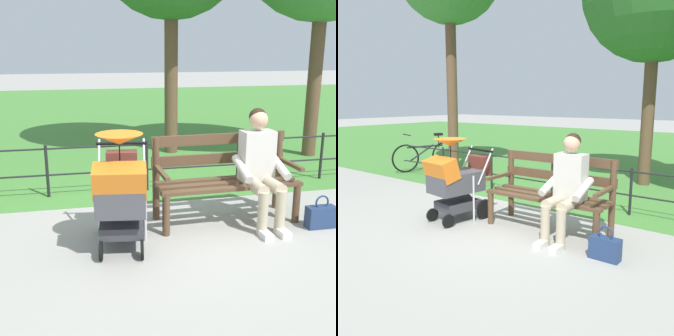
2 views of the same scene
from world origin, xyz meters
The scene contains 7 objects.
ground_plane centered at (0.00, 0.00, 0.00)m, with size 60.00×60.00×0.00m, color #9E9B93.
grass_lawn centered at (0.00, -8.80, 0.00)m, with size 40.00×16.00×0.01m, color #478438.
park_bench centered at (-0.68, -0.12, 0.53)m, with size 1.62×0.65×0.96m.
person_on_bench centered at (-1.02, 0.11, 0.68)m, with size 0.54×0.74×1.28m.
stroller centered at (0.54, 0.40, 0.59)m, with size 0.62×0.94×1.15m.
handbag centered at (-1.64, 0.38, 0.13)m, with size 0.32×0.14×0.37m.
park_fence centered at (-0.28, -1.30, 0.42)m, with size 7.89×0.04×0.70m.
Camera 1 is at (0.95, 4.40, 1.91)m, focal length 47.02 mm.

